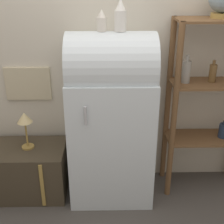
{
  "coord_description": "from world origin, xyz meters",
  "views": [
    {
      "loc": [
        -0.04,
        -2.15,
        1.93
      ],
      "look_at": [
        0.01,
        0.27,
        0.83
      ],
      "focal_mm": 50.0,
      "sensor_mm": 36.0,
      "label": 1
    }
  ],
  "objects_px": {
    "vase_left": "(102,21)",
    "desk_lamp": "(25,121)",
    "refrigerator": "(111,118)",
    "suitcase_trunk": "(24,170)",
    "vase_center": "(120,16)"
  },
  "relations": [
    {
      "from": "suitcase_trunk",
      "to": "vase_center",
      "type": "height_order",
      "value": "vase_center"
    },
    {
      "from": "refrigerator",
      "to": "desk_lamp",
      "type": "xyz_separation_m",
      "value": [
        -0.75,
        0.02,
        -0.04
      ]
    },
    {
      "from": "vase_left",
      "to": "desk_lamp",
      "type": "bearing_deg",
      "value": 179.01
    },
    {
      "from": "vase_center",
      "to": "desk_lamp",
      "type": "distance_m",
      "value": 1.2
    },
    {
      "from": "refrigerator",
      "to": "desk_lamp",
      "type": "distance_m",
      "value": 0.75
    },
    {
      "from": "suitcase_trunk",
      "to": "desk_lamp",
      "type": "xyz_separation_m",
      "value": [
        0.07,
        0.01,
        0.5
      ]
    },
    {
      "from": "suitcase_trunk",
      "to": "vase_left",
      "type": "xyz_separation_m",
      "value": [
        0.74,
        0.0,
        1.34
      ]
    },
    {
      "from": "suitcase_trunk",
      "to": "desk_lamp",
      "type": "height_order",
      "value": "desk_lamp"
    },
    {
      "from": "suitcase_trunk",
      "to": "vase_left",
      "type": "height_order",
      "value": "vase_left"
    },
    {
      "from": "refrigerator",
      "to": "vase_center",
      "type": "distance_m",
      "value": 0.84
    },
    {
      "from": "refrigerator",
      "to": "vase_center",
      "type": "xyz_separation_m",
      "value": [
        0.07,
        0.01,
        0.84
      ]
    },
    {
      "from": "vase_center",
      "to": "refrigerator",
      "type": "bearing_deg",
      "value": -175.27
    },
    {
      "from": "suitcase_trunk",
      "to": "vase_left",
      "type": "distance_m",
      "value": 1.53
    },
    {
      "from": "refrigerator",
      "to": "suitcase_trunk",
      "type": "relative_size",
      "value": 1.9
    },
    {
      "from": "vase_left",
      "to": "vase_center",
      "type": "relative_size",
      "value": 0.68
    }
  ]
}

